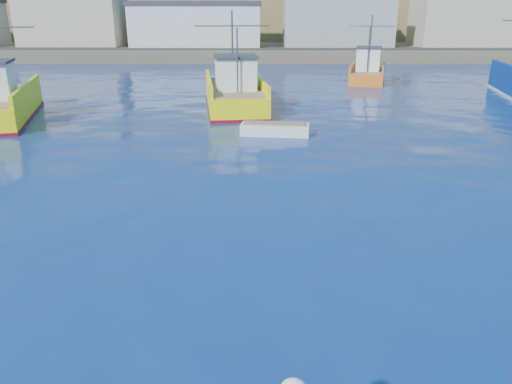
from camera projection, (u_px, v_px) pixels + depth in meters
ground at (294, 319)px, 10.69m from camera, size 260.00×260.00×0.00m
far_shore at (265, 0)px, 110.42m from camera, size 200.00×81.00×24.00m
trawler_yellow_b at (234, 93)px, 34.16m from camera, size 5.17×11.09×6.44m
boat_orange at (368, 71)px, 47.13m from camera, size 4.85×8.50×6.04m
skiff_mid at (275, 130)px, 26.78m from camera, size 3.76×1.67×0.79m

